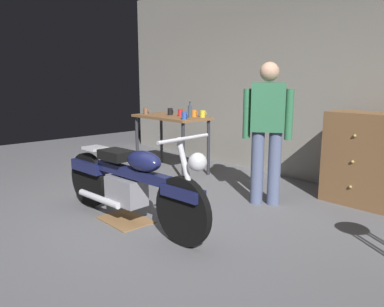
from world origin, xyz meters
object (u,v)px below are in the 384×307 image
at_px(mug_black_matte, 170,112).
at_px(bottle, 190,111).
at_px(mug_brown_stoneware, 146,111).
at_px(mug_blue_enamel, 184,116).
at_px(person_standing, 267,127).
at_px(motorcycle, 130,182).
at_px(mug_yellow_tall, 203,114).
at_px(wooden_dresser, 361,159).
at_px(mug_orange_travel, 194,113).
at_px(mug_red_diner, 181,113).

height_order(mug_black_matte, bottle, bottle).
xyz_separation_m(mug_brown_stoneware, mug_black_matte, (0.41, 0.18, 0.01)).
bearing_deg(mug_blue_enamel, person_standing, -0.01).
distance_m(motorcycle, mug_yellow_tall, 2.24).
xyz_separation_m(wooden_dresser, mug_yellow_tall, (-2.27, -0.42, 0.40)).
bearing_deg(motorcycle, mug_orange_travel, 115.64).
bearing_deg(mug_yellow_tall, mug_red_diner, -159.69).
distance_m(mug_orange_travel, mug_blue_enamel, 0.43).
bearing_deg(mug_red_diner, mug_blue_enamel, -34.14).
relative_size(wooden_dresser, mug_brown_stoneware, 9.17).
bearing_deg(mug_black_matte, motorcycle, -49.33).
relative_size(mug_yellow_tall, mug_blue_enamel, 1.07).
height_order(motorcycle, mug_black_matte, mug_black_matte).
relative_size(mug_orange_travel, mug_blue_enamel, 1.05).
bearing_deg(mug_orange_travel, mug_red_diner, -154.42).
relative_size(person_standing, mug_orange_travel, 13.84).
distance_m(mug_brown_stoneware, mug_black_matte, 0.45).
relative_size(person_standing, bottle, 6.93).
xyz_separation_m(motorcycle, mug_red_diner, (-1.32, 1.83, 0.51)).
distance_m(mug_yellow_tall, mug_black_matte, 0.63).
bearing_deg(wooden_dresser, mug_brown_stoneware, -167.26).
distance_m(mug_orange_travel, mug_black_matte, 0.47).
xyz_separation_m(motorcycle, mug_orange_travel, (-1.11, 1.93, 0.50)).
bearing_deg(person_standing, mug_red_diner, -43.76).
relative_size(motorcycle, mug_blue_enamel, 19.10).
height_order(wooden_dresser, bottle, bottle).
xyz_separation_m(mug_black_matte, bottle, (0.50, -0.03, 0.04)).
height_order(mug_orange_travel, mug_yellow_tall, mug_yellow_tall).
relative_size(mug_red_diner, bottle, 0.46).
distance_m(person_standing, mug_red_diner, 1.89).
xyz_separation_m(person_standing, mug_yellow_tall, (-1.51, 0.42, 0.03)).
bearing_deg(wooden_dresser, bottle, -166.12).
relative_size(wooden_dresser, mug_red_diner, 9.84).
relative_size(motorcycle, bottle, 9.08).
bearing_deg(bottle, mug_red_diner, 173.67).
bearing_deg(person_standing, mug_blue_enamel, -35.24).
distance_m(wooden_dresser, bottle, 2.49).
relative_size(mug_yellow_tall, mug_brown_stoneware, 1.03).
bearing_deg(bottle, mug_orange_travel, 109.84).
bearing_deg(mug_brown_stoneware, person_standing, -2.14).
height_order(mug_orange_travel, mug_red_diner, mug_red_diner).
bearing_deg(mug_brown_stoneware, mug_black_matte, 23.83).
bearing_deg(mug_black_matte, mug_yellow_tall, 12.63).
relative_size(wooden_dresser, bottle, 4.56).
xyz_separation_m(mug_yellow_tall, mug_black_matte, (-0.61, -0.14, 0.00)).
distance_m(mug_red_diner, mug_blue_enamel, 0.50).
height_order(wooden_dresser, mug_red_diner, wooden_dresser).
xyz_separation_m(mug_brown_stoneware, mug_blue_enamel, (1.08, -0.09, 0.00)).
height_order(motorcycle, person_standing, person_standing).
relative_size(mug_red_diner, mug_black_matte, 0.93).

